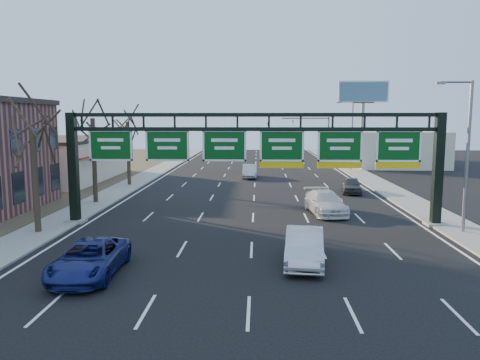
{
  "coord_description": "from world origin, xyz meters",
  "views": [
    {
      "loc": [
        0.3,
        -21.81,
        6.85
      ],
      "look_at": [
        -0.74,
        5.63,
        3.2
      ],
      "focal_mm": 35.0,
      "sensor_mm": 36.0,
      "label": 1
    }
  ],
  "objects_px": {
    "sign_gantry": "(256,153)",
    "car_silver_sedan": "(304,247)",
    "car_blue_suv": "(90,259)",
    "car_white_wagon": "(325,203)"
  },
  "relations": [
    {
      "from": "car_silver_sedan",
      "to": "car_white_wagon",
      "type": "relative_size",
      "value": 0.9
    },
    {
      "from": "sign_gantry",
      "to": "car_silver_sedan",
      "type": "xyz_separation_m",
      "value": [
        2.36,
        -8.26,
        -3.81
      ]
    },
    {
      "from": "car_blue_suv",
      "to": "sign_gantry",
      "type": "bearing_deg",
      "value": 54.09
    },
    {
      "from": "car_blue_suv",
      "to": "car_silver_sedan",
      "type": "bearing_deg",
      "value": 11.04
    },
    {
      "from": "sign_gantry",
      "to": "car_silver_sedan",
      "type": "height_order",
      "value": "sign_gantry"
    },
    {
      "from": "sign_gantry",
      "to": "car_blue_suv",
      "type": "bearing_deg",
      "value": -124.85
    },
    {
      "from": "sign_gantry",
      "to": "car_white_wagon",
      "type": "bearing_deg",
      "value": 35.37
    },
    {
      "from": "sign_gantry",
      "to": "car_white_wagon",
      "type": "distance_m",
      "value": 7.25
    },
    {
      "from": "car_blue_suv",
      "to": "car_white_wagon",
      "type": "xyz_separation_m",
      "value": [
        12.2,
        13.88,
        0.05
      ]
    },
    {
      "from": "car_silver_sedan",
      "to": "car_blue_suv",
      "type": "bearing_deg",
      "value": -162.3
    }
  ]
}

